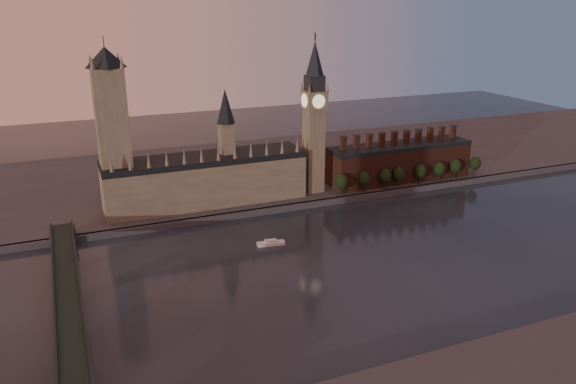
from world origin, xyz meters
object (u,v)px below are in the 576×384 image
at_px(big_ben, 314,116).
at_px(river_boat, 271,243).
at_px(victoria_tower, 112,128).
at_px(westminster_bridge, 69,312).

distance_m(big_ben, river_boat, 103.73).
bearing_deg(victoria_tower, big_ben, -2.20).
xyz_separation_m(victoria_tower, westminster_bridge, (-35.00, -117.70, -51.65)).
height_order(westminster_bridge, river_boat, westminster_bridge).
relative_size(victoria_tower, big_ben, 1.01).
bearing_deg(big_ben, victoria_tower, 177.80).
relative_size(victoria_tower, river_boat, 6.69).
bearing_deg(victoria_tower, river_boat, -44.39).
xyz_separation_m(big_ben, westminster_bridge, (-165.00, -112.70, -49.39)).
height_order(victoria_tower, river_boat, victoria_tower).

